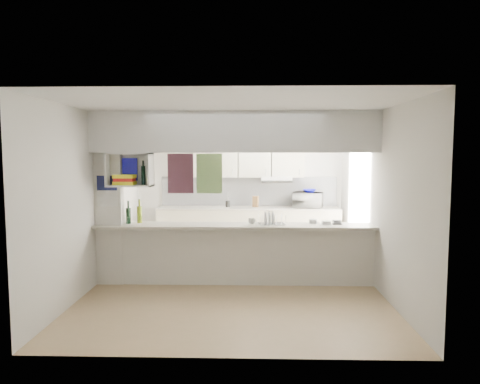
{
  "coord_description": "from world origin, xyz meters",
  "views": [
    {
      "loc": [
        0.25,
        -6.39,
        1.97
      ],
      "look_at": [
        0.07,
        0.5,
        1.37
      ],
      "focal_mm": 32.0,
      "sensor_mm": 36.0,
      "label": 1
    }
  ],
  "objects_px": {
    "dish_rack": "(272,219)",
    "wine_bottles": "(134,214)",
    "microwave": "(308,200)",
    "bowl": "(309,191)"
  },
  "relations": [
    {
      "from": "dish_rack",
      "to": "wine_bottles",
      "type": "xyz_separation_m",
      "value": [
        -2.11,
        0.07,
        0.05
      ]
    },
    {
      "from": "dish_rack",
      "to": "wine_bottles",
      "type": "height_order",
      "value": "wine_bottles"
    },
    {
      "from": "bowl",
      "to": "dish_rack",
      "type": "height_order",
      "value": "bowl"
    },
    {
      "from": "bowl",
      "to": "wine_bottles",
      "type": "relative_size",
      "value": 0.7
    },
    {
      "from": "microwave",
      "to": "bowl",
      "type": "height_order",
      "value": "bowl"
    },
    {
      "from": "microwave",
      "to": "dish_rack",
      "type": "xyz_separation_m",
      "value": [
        -0.82,
        -2.08,
        -0.07
      ]
    },
    {
      "from": "microwave",
      "to": "wine_bottles",
      "type": "height_order",
      "value": "wine_bottles"
    },
    {
      "from": "microwave",
      "to": "wine_bottles",
      "type": "bearing_deg",
      "value": 52.62
    },
    {
      "from": "microwave",
      "to": "dish_rack",
      "type": "distance_m",
      "value": 2.23
    },
    {
      "from": "wine_bottles",
      "to": "bowl",
      "type": "bearing_deg",
      "value": 34.09
    }
  ]
}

